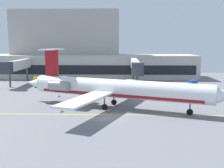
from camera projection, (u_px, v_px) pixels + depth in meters
ground at (106, 118)px, 39.25m from camera, size 120.00×120.00×0.11m
terminal_building at (81, 52)px, 85.92m from camera, size 61.90×14.66×20.15m
jet_bridge_west at (135, 66)px, 66.05m from camera, size 2.40×22.41×6.38m
jet_bridge_east at (17, 66)px, 70.10m from camera, size 2.40×16.36×6.07m
regional_jet at (114, 89)px, 44.75m from camera, size 33.89×26.30×9.29m
baggage_tug at (40, 83)px, 66.22m from camera, size 3.93×2.87×2.36m
pushback_tractor at (191, 84)px, 64.81m from camera, size 2.76×4.07×1.88m
safety_cone_alpha at (48, 103)px, 47.95m from camera, size 0.47×0.47×0.55m
safety_cone_bravo at (109, 110)px, 42.32m from camera, size 0.47×0.47×0.55m
safety_cone_charlie at (59, 96)px, 54.16m from camera, size 0.47×0.47×0.55m
safety_cone_delta at (62, 110)px, 42.37m from camera, size 0.47×0.47×0.55m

